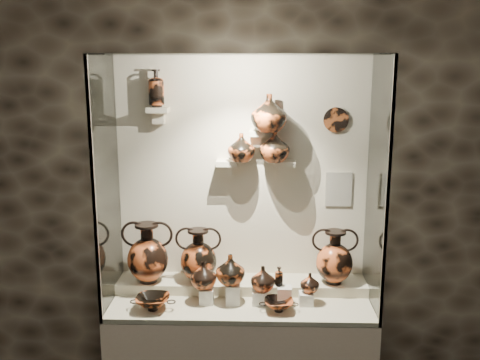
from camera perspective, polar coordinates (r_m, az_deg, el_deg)
name	(u,v)px	position (r m, az deg, el deg)	size (l,w,h in m)	color
wall_back	(242,175)	(3.65, 0.25, 0.52)	(5.00, 0.02, 3.20)	black
plinth	(241,359)	(3.79, 0.10, -18.59)	(1.70, 0.60, 0.80)	beige
front_tier	(241,302)	(3.59, 0.10, -12.91)	(1.68, 0.58, 0.03)	beige
rear_tier	(242,286)	(3.74, 0.18, -11.28)	(1.70, 0.25, 0.10)	beige
back_panel	(242,175)	(3.64, 0.24, 0.50)	(1.70, 0.03, 1.60)	beige
glass_front	(240,197)	(3.05, -0.05, -1.85)	(1.70, 0.01, 1.60)	white
glass_left	(107,185)	(3.46, -14.03, -0.50)	(0.01, 0.60, 1.60)	white
glass_right	(377,187)	(3.42, 14.43, -0.68)	(0.01, 0.60, 1.60)	white
glass_top	(241,55)	(3.25, 0.11, 13.20)	(1.70, 0.60, 0.01)	white
frame_post_left	(94,196)	(3.19, -15.31, -1.65)	(0.02, 0.02, 1.60)	gray
frame_post_right	(388,198)	(3.14, 15.46, -1.87)	(0.02, 0.02, 1.60)	gray
pedestal_a	(207,296)	(3.53, -3.57, -12.23)	(0.09, 0.09, 0.10)	silver
pedestal_b	(233,294)	(3.51, -0.76, -12.06)	(0.09, 0.09, 0.13)	silver
pedestal_c	(259,297)	(3.52, 2.08, -12.39)	(0.09, 0.09, 0.09)	silver
pedestal_d	(284,295)	(3.52, 4.74, -12.16)	(0.09, 0.09, 0.12)	silver
pedestal_e	(306,299)	(3.54, 7.06, -12.44)	(0.09, 0.09, 0.08)	silver
bracket_ul	(158,110)	(3.56, -8.74, 7.41)	(0.14, 0.12, 0.04)	beige
bracket_ca	(227,163)	(3.55, -1.40, 1.84)	(0.14, 0.12, 0.04)	beige
bracket_cb	(257,133)	(3.52, 1.85, 5.03)	(0.10, 0.12, 0.04)	beige
bracket_cc	(284,163)	(3.55, 4.74, 1.80)	(0.14, 0.12, 0.04)	beige
amphora_left	(148,253)	(3.67, -9.82, -7.64)	(0.33, 0.33, 0.41)	#CF5827
amphora_mid	(198,255)	(3.64, -4.45, -8.01)	(0.30, 0.30, 0.37)	#C25122
amphora_right	(335,257)	(3.66, 10.05, -8.06)	(0.29, 0.29, 0.37)	#CF5827
jug_a	(204,275)	(3.49, -3.91, -10.05)	(0.17, 0.17, 0.18)	#CF5827
jug_b	(230,269)	(3.47, -1.03, -9.50)	(0.19, 0.19, 0.20)	#C25122
jug_c	(263,278)	(3.48, 2.45, -10.45)	(0.16, 0.16, 0.16)	#CF5827
jug_e	(310,283)	(3.51, 7.45, -10.79)	(0.12, 0.12, 0.13)	#CF5827
lekythos_small	(279,275)	(3.48, 4.18, -10.09)	(0.06, 0.06, 0.14)	#C25122
kylix_left	(153,301)	(3.48, -9.28, -12.67)	(0.27, 0.23, 0.11)	#C25122
kylix_right	(279,304)	(3.43, 4.15, -13.05)	(0.23, 0.20, 0.09)	#CF5827
lekythos_tall	(156,86)	(3.55, -8.92, 9.89)	(0.11, 0.11, 0.27)	#CF5827
ovoid_vase_a	(241,147)	(3.49, 0.14, 3.50)	(0.18, 0.18, 0.19)	#C25122
ovoid_vase_b	(269,113)	(3.44, 3.11, 7.17)	(0.23, 0.23, 0.24)	#C25122
ovoid_vase_c	(275,146)	(3.48, 3.71, 3.61)	(0.20, 0.20, 0.21)	#C25122
wall_plate	(336,120)	(3.59, 10.20, 6.33)	(0.17, 0.17, 0.02)	#92421C
info_placard	(339,189)	(3.68, 10.47, -0.98)	(0.18, 0.01, 0.24)	beige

